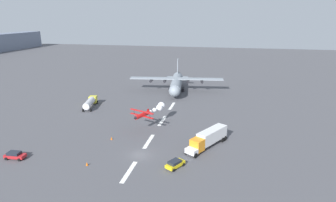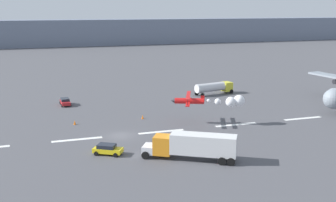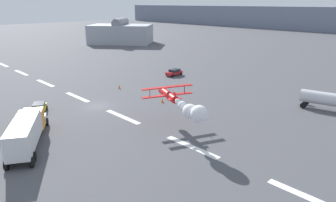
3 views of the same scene
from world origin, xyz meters
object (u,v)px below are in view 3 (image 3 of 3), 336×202
(fuel_tanker_truck, at_px, (335,101))
(followme_car_yellow, at_px, (39,108))
(semi_truck_orange, at_px, (27,130))
(traffic_cone_far, at_px, (162,100))
(traffic_cone_near, at_px, (119,87))
(stunt_biplane_red, at_px, (184,105))
(airport_staff_sedan, at_px, (174,72))

(fuel_tanker_truck, xyz_separation_m, followme_car_yellow, (-31.94, -34.13, -0.94))
(semi_truck_orange, distance_m, traffic_cone_far, 23.22)
(fuel_tanker_truck, bearing_deg, traffic_cone_far, -143.12)
(semi_truck_orange, relative_size, traffic_cone_near, 16.81)
(fuel_tanker_truck, bearing_deg, followme_car_yellow, -133.10)
(fuel_tanker_truck, relative_size, traffic_cone_far, 13.68)
(followme_car_yellow, relative_size, traffic_cone_near, 5.98)
(stunt_biplane_red, bearing_deg, traffic_cone_near, 163.30)
(traffic_cone_near, bearing_deg, traffic_cone_far, 0.41)
(fuel_tanker_truck, xyz_separation_m, airport_staff_sedan, (-35.36, -0.66, -0.94))
(semi_truck_orange, distance_m, followme_car_yellow, 12.37)
(semi_truck_orange, xyz_separation_m, followme_car_yellow, (-10.91, 5.68, -1.29))
(traffic_cone_far, bearing_deg, airport_staff_sedan, 129.31)
(semi_truck_orange, distance_m, airport_staff_sedan, 41.71)
(semi_truck_orange, distance_m, fuel_tanker_truck, 45.02)
(stunt_biplane_red, height_order, fuel_tanker_truck, stunt_biplane_red)
(stunt_biplane_red, xyz_separation_m, semi_truck_orange, (-11.04, -15.54, -2.14))
(airport_staff_sedan, distance_m, traffic_cone_near, 16.13)
(stunt_biplane_red, relative_size, semi_truck_orange, 1.00)
(fuel_tanker_truck, distance_m, traffic_cone_near, 38.76)
(semi_truck_orange, bearing_deg, traffic_cone_far, 93.02)
(followme_car_yellow, distance_m, traffic_cone_far, 19.96)
(followme_car_yellow, bearing_deg, airport_staff_sedan, 95.85)
(fuel_tanker_truck, height_order, traffic_cone_near, fuel_tanker_truck)
(traffic_cone_near, height_order, traffic_cone_far, same)
(airport_staff_sedan, bearing_deg, fuel_tanker_truck, 1.07)
(semi_truck_orange, height_order, followme_car_yellow, semi_truck_orange)
(airport_staff_sedan, bearing_deg, traffic_cone_far, -50.69)
(fuel_tanker_truck, bearing_deg, traffic_cone_near, -154.33)
(followme_car_yellow, bearing_deg, stunt_biplane_red, 24.19)
(followme_car_yellow, distance_m, traffic_cone_near, 17.61)
(stunt_biplane_red, xyz_separation_m, traffic_cone_far, (-12.26, 7.57, -3.87))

